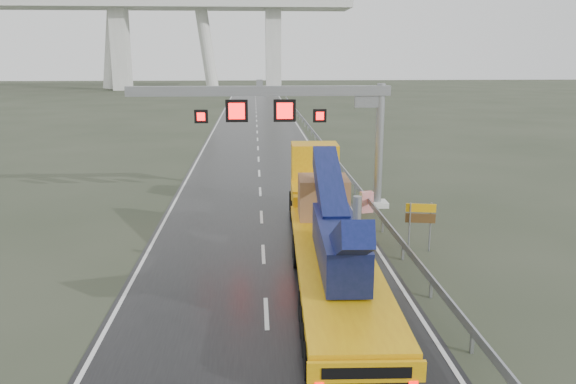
{
  "coord_description": "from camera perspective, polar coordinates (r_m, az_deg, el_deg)",
  "views": [
    {
      "loc": [
        -0.32,
        -13.9,
        8.68
      ],
      "look_at": [
        1.04,
        8.69,
        3.2
      ],
      "focal_mm": 35.0,
      "sensor_mm": 36.0,
      "label": 1
    }
  ],
  "objects": [
    {
      "name": "ground",
      "position": [
        16.39,
        -1.88,
        -18.37
      ],
      "size": [
        400.0,
        400.0,
        0.0
      ],
      "primitive_type": "plane",
      "color": "#2E3626",
      "rests_on": "ground"
    },
    {
      "name": "road",
      "position": [
        54.59,
        -3.07,
        4.45
      ],
      "size": [
        11.0,
        200.0,
        0.02
      ],
      "primitive_type": "cube",
      "color": "black",
      "rests_on": "ground"
    },
    {
      "name": "guardrail",
      "position": [
        45.08,
        4.81,
        3.36
      ],
      "size": [
        0.2,
        140.0,
        1.4
      ],
      "primitive_type": null,
      "color": "gray",
      "rests_on": "ground"
    },
    {
      "name": "sign_gantry",
      "position": [
        32.13,
        0.92,
        8.13
      ],
      "size": [
        14.9,
        1.2,
        7.42
      ],
      "color": "silver",
      "rests_on": "ground"
    },
    {
      "name": "heavy_haul_truck",
      "position": [
        25.42,
        3.83,
        -2.09
      ],
      "size": [
        3.6,
        20.06,
        4.69
      ],
      "rotation": [
        0.0,
        0.0,
        -0.03
      ],
      "color": "#ECB00D",
      "rests_on": "ground"
    },
    {
      "name": "exit_sign_pair",
      "position": [
        26.0,
        13.3,
        -2.55
      ],
      "size": [
        1.33,
        0.28,
        2.3
      ],
      "rotation": [
        0.0,
        0.0,
        -0.17
      ],
      "color": "gray",
      "rests_on": "ground"
    },
    {
      "name": "striped_barrier",
      "position": [
        32.29,
        7.97,
        -1.01
      ],
      "size": [
        0.79,
        0.54,
        1.21
      ],
      "primitive_type": "cube",
      "rotation": [
        0.0,
        0.0,
        0.24
      ],
      "color": "red",
      "rests_on": "ground"
    }
  ]
}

